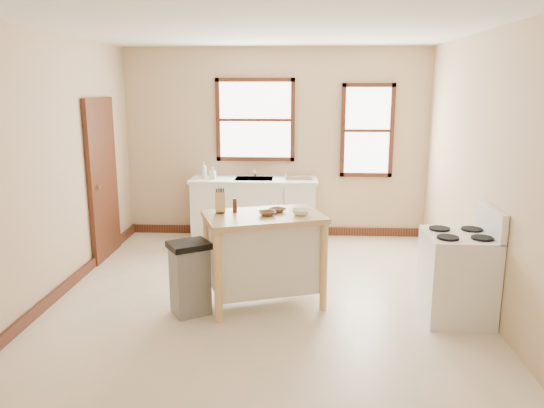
% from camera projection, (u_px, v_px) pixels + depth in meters
% --- Properties ---
extents(floor, '(5.00, 5.00, 0.00)m').
position_uv_depth(floor, '(264.00, 296.00, 5.78)').
color(floor, beige).
rests_on(floor, ground).
extents(ceiling, '(5.00, 5.00, 0.00)m').
position_uv_depth(ceiling, '(263.00, 28.00, 5.17)').
color(ceiling, white).
rests_on(ceiling, ground).
extents(wall_back, '(4.50, 0.04, 2.80)m').
position_uv_depth(wall_back, '(276.00, 144.00, 7.91)').
color(wall_back, tan).
rests_on(wall_back, ground).
extents(wall_left, '(0.04, 5.00, 2.80)m').
position_uv_depth(wall_left, '(52.00, 168.00, 5.60)').
color(wall_left, tan).
rests_on(wall_left, ground).
extents(wall_right, '(0.04, 5.00, 2.80)m').
position_uv_depth(wall_right, '(485.00, 172.00, 5.35)').
color(wall_right, tan).
rests_on(wall_right, ground).
extents(window_main, '(1.17, 0.06, 1.22)m').
position_uv_depth(window_main, '(255.00, 120.00, 7.83)').
color(window_main, '#33160D').
rests_on(window_main, wall_back).
extents(window_side, '(0.77, 0.06, 1.37)m').
position_uv_depth(window_side, '(367.00, 131.00, 7.78)').
color(window_side, '#33160D').
rests_on(window_side, wall_back).
extents(door_left, '(0.06, 0.90, 2.10)m').
position_uv_depth(door_left, '(103.00, 179.00, 6.94)').
color(door_left, '#33160D').
rests_on(door_left, ground).
extents(baseboard_back, '(4.50, 0.04, 0.12)m').
position_uv_depth(baseboard_back, '(275.00, 231.00, 8.18)').
color(baseboard_back, '#33160D').
rests_on(baseboard_back, ground).
extents(baseboard_left, '(0.04, 5.00, 0.12)m').
position_uv_depth(baseboard_left, '(65.00, 287.00, 5.89)').
color(baseboard_left, '#33160D').
rests_on(baseboard_left, ground).
extents(sink_counter, '(1.86, 0.62, 0.92)m').
position_uv_depth(sink_counter, '(254.00, 209.00, 7.84)').
color(sink_counter, white).
rests_on(sink_counter, ground).
extents(faucet, '(0.03, 0.03, 0.22)m').
position_uv_depth(faucet, '(255.00, 169.00, 7.89)').
color(faucet, silver).
rests_on(faucet, sink_counter).
extents(soap_bottle_a, '(0.10, 0.10, 0.24)m').
position_uv_depth(soap_bottle_a, '(204.00, 170.00, 7.75)').
color(soap_bottle_a, '#B2B2B2').
rests_on(soap_bottle_a, sink_counter).
extents(soap_bottle_b, '(0.09, 0.09, 0.17)m').
position_uv_depth(soap_bottle_b, '(213.00, 173.00, 7.69)').
color(soap_bottle_b, '#B2B2B2').
rests_on(soap_bottle_b, sink_counter).
extents(dish_rack, '(0.42, 0.33, 0.10)m').
position_uv_depth(dish_rack, '(299.00, 176.00, 7.65)').
color(dish_rack, silver).
rests_on(dish_rack, sink_counter).
extents(kitchen_island, '(1.36, 1.09, 0.97)m').
position_uv_depth(kitchen_island, '(264.00, 260.00, 5.50)').
color(kitchen_island, tan).
rests_on(kitchen_island, ground).
extents(knife_block, '(0.12, 0.12, 0.20)m').
position_uv_depth(knife_block, '(220.00, 203.00, 5.44)').
color(knife_block, tan).
rests_on(knife_block, kitchen_island).
extents(pepper_grinder, '(0.06, 0.06, 0.15)m').
position_uv_depth(pepper_grinder, '(235.00, 206.00, 5.46)').
color(pepper_grinder, '#472113').
rests_on(pepper_grinder, kitchen_island).
extents(bowl_a, '(0.22, 0.22, 0.04)m').
position_uv_depth(bowl_a, '(267.00, 213.00, 5.35)').
color(bowl_a, brown).
rests_on(bowl_a, kitchen_island).
extents(bowl_b, '(0.23, 0.23, 0.04)m').
position_uv_depth(bowl_b, '(278.00, 210.00, 5.50)').
color(bowl_b, brown).
rests_on(bowl_b, kitchen_island).
extents(bowl_c, '(0.20, 0.20, 0.06)m').
position_uv_depth(bowl_c, '(301.00, 212.00, 5.38)').
color(bowl_c, white).
rests_on(bowl_c, kitchen_island).
extents(trash_bin, '(0.50, 0.48, 0.75)m').
position_uv_depth(trash_bin, '(190.00, 278.00, 5.28)').
color(trash_bin, gray).
rests_on(trash_bin, ground).
extents(gas_stove, '(0.69, 0.69, 1.12)m').
position_uv_depth(gas_stove, '(458.00, 263.00, 5.16)').
color(gas_stove, white).
rests_on(gas_stove, ground).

